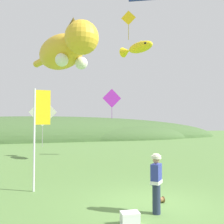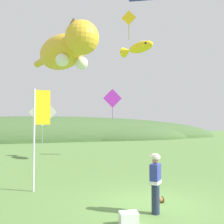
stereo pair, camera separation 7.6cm
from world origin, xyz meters
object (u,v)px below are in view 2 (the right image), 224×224
object	(u,v)px
festival_banner_pole	(38,124)
festival_attendant	(155,182)
kite_spool	(161,200)
kite_diamond_gold	(129,18)
kite_fish_windsock	(138,48)
kite_diamond_white	(43,113)
kite_giant_cat	(65,51)
picnic_cooler	(129,219)
kite_diamond_violet	(112,98)

from	to	relation	value
festival_banner_pole	festival_attendant	bearing A→B (deg)	-49.90
kite_spool	kite_diamond_gold	distance (m)	10.96
kite_fish_windsock	kite_diamond_white	world-z (taller)	kite_fish_windsock
kite_giant_cat	kite_diamond_white	world-z (taller)	kite_giant_cat
festival_attendant	kite_diamond_white	bearing A→B (deg)	121.55
picnic_cooler	kite_giant_cat	size ratio (longest dim) A/B	0.06
festival_banner_pole	kite_diamond_white	distance (m)	1.15
kite_spool	kite_giant_cat	world-z (taller)	kite_giant_cat
kite_spool	festival_banner_pole	size ratio (longest dim) A/B	0.05
festival_attendant	kite_fish_windsock	bearing A→B (deg)	67.39
festival_attendant	kite_diamond_gold	bearing A→B (deg)	72.56
kite_spool	picnic_cooler	world-z (taller)	picnic_cooler
kite_fish_windsock	kite_diamond_white	size ratio (longest dim) A/B	1.34
festival_banner_pole	kite_diamond_gold	world-z (taller)	kite_diamond_gold
kite_fish_windsock	kite_diamond_gold	size ratio (longest dim) A/B	1.62
festival_attendant	kite_diamond_white	xyz separation A→B (m)	(-2.95, 4.80, 2.21)
picnic_cooler	kite_diamond_gold	world-z (taller)	kite_diamond_gold
festival_attendant	picnic_cooler	xyz separation A→B (m)	(-1.10, -0.52, -0.77)
festival_banner_pole	kite_giant_cat	world-z (taller)	kite_giant_cat
festival_attendant	kite_spool	xyz separation A→B (m)	(0.68, 0.85, -0.85)
kite_fish_windsock	kite_diamond_gold	distance (m)	2.88
festival_banner_pole	kite_diamond_violet	distance (m)	10.85
festival_attendant	festival_banner_pole	xyz separation A→B (m)	(-3.19, 3.78, 1.73)
kite_giant_cat	kite_diamond_white	size ratio (longest dim) A/B	3.90
festival_attendant	kite_giant_cat	xyz separation A→B (m)	(-1.22, 9.58, 6.49)
festival_attendant	festival_banner_pole	size ratio (longest dim) A/B	0.43
kite_spool	kite_diamond_violet	size ratio (longest dim) A/B	0.08
festival_attendant	kite_diamond_violet	bearing A→B (deg)	76.00
kite_spool	kite_diamond_gold	bearing A→B (deg)	76.14
festival_banner_pole	kite_diamond_gold	size ratio (longest dim) A/B	2.28
festival_attendant	kite_diamond_violet	world-z (taller)	kite_diamond_violet
festival_attendant	kite_giant_cat	world-z (taller)	kite_giant_cat
kite_diamond_gold	kite_diamond_violet	xyz separation A→B (m)	(0.90, 5.42, -4.36)
kite_spool	festival_banner_pole	world-z (taller)	festival_banner_pole
kite_spool	kite_diamond_gold	world-z (taller)	kite_diamond_gold
festival_attendant	picnic_cooler	size ratio (longest dim) A/B	3.35
kite_fish_windsock	kite_diamond_violet	world-z (taller)	kite_fish_windsock
picnic_cooler	kite_diamond_white	bearing A→B (deg)	109.15
kite_diamond_white	kite_diamond_violet	world-z (taller)	kite_diamond_violet
kite_spool	kite_diamond_gold	xyz separation A→B (m)	(1.51, 6.13, 8.95)
kite_diamond_gold	kite_diamond_white	world-z (taller)	kite_diamond_gold
kite_spool	festival_banner_pole	distance (m)	5.50
kite_giant_cat	kite_diamond_violet	bearing A→B (deg)	33.24
kite_diamond_white	kite_giant_cat	bearing A→B (deg)	70.14
kite_fish_windsock	kite_diamond_white	bearing A→B (deg)	-147.35
festival_banner_pole	kite_fish_windsock	distance (m)	10.28
kite_diamond_white	kite_diamond_violet	xyz separation A→B (m)	(6.04, 7.60, 1.53)
kite_fish_windsock	kite_diamond_violet	size ratio (longest dim) A/B	1.18
festival_attendant	kite_spool	size ratio (longest dim) A/B	8.64
kite_diamond_white	kite_diamond_gold	bearing A→B (deg)	22.99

